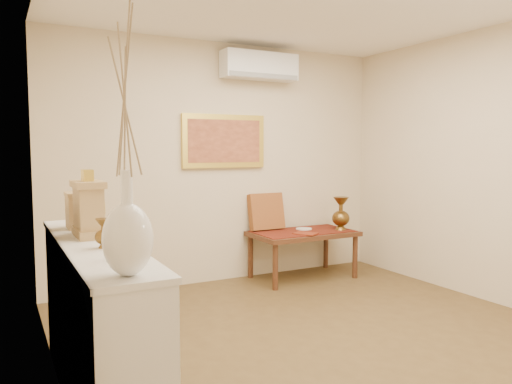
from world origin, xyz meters
TOP-DOWN VIEW (x-y plane):
  - floor at (0.00, 0.00)m, footprint 4.50×4.50m
  - wall_back at (0.00, 2.25)m, footprint 4.00×0.02m
  - wall_left at (-2.00, 0.00)m, footprint 0.02×4.50m
  - white_vase at (-1.83, -0.87)m, footprint 0.21×0.21m
  - candlestick at (-1.80, -0.52)m, footprint 0.10×0.10m
  - brass_urn_small at (-1.81, -0.21)m, footprint 0.09×0.09m
  - table_cloth at (0.85, 1.88)m, footprint 1.14×0.59m
  - brass_urn_tall at (1.30, 1.75)m, footprint 0.21×0.21m
  - plate at (0.92, 1.97)m, footprint 0.19×0.19m
  - menu at (0.76, 1.68)m, footprint 0.28×0.31m
  - cushion at (0.52, 2.16)m, footprint 0.43×0.19m
  - display_ledge at (-1.82, 0.00)m, footprint 0.37×2.02m
  - mantel_clock at (-1.81, 0.20)m, footprint 0.17×0.36m
  - wooden_chest at (-1.82, 0.55)m, footprint 0.16×0.21m
  - low_table at (0.85, 1.88)m, footprint 1.20×0.70m
  - painting at (0.00, 2.22)m, footprint 1.00×0.06m
  - ac_unit at (0.40, 2.12)m, footprint 0.90×0.25m

SIDE VIEW (x-z plane):
  - floor at x=0.00m, z-range 0.00..0.00m
  - low_table at x=0.85m, z-range 0.21..0.76m
  - display_ledge at x=-1.82m, z-range 0.00..0.98m
  - table_cloth at x=0.85m, z-range 0.55..0.56m
  - plate at x=0.92m, z-range 0.56..0.57m
  - menu at x=0.76m, z-range 0.56..0.57m
  - cushion at x=0.52m, z-range 0.55..0.99m
  - brass_urn_tall at x=1.30m, z-range 0.56..1.03m
  - brass_urn_small at x=-1.81m, z-range 0.98..1.19m
  - candlestick at x=-1.80m, z-range 0.98..1.19m
  - wooden_chest at x=-1.82m, z-range 0.98..1.22m
  - mantel_clock at x=-1.81m, z-range 0.95..1.36m
  - wall_back at x=0.00m, z-range 0.00..2.70m
  - wall_left at x=-2.00m, z-range 0.00..2.70m
  - white_vase at x=-1.83m, z-range 0.98..2.10m
  - painting at x=0.00m, z-range 1.30..1.90m
  - ac_unit at x=0.40m, z-range 2.30..2.60m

